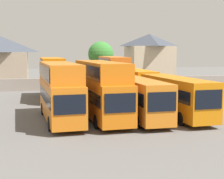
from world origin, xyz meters
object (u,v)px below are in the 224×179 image
Objects in this scene: bus_6 at (75,84)px; bus_7 at (113,75)px; bus_3 at (138,96)px; bus_8 at (136,81)px; house_terrace_centre at (149,58)px; bus_1 at (60,89)px; tree_left_of_lot at (101,55)px; bus_2 at (101,87)px; bus_4 at (176,95)px; house_terrace_left at (1,60)px; bus_5 at (52,76)px.

bus_7 is (4.84, -0.30, 1.03)m from bus_6.
bus_3 is 14.40m from bus_8.
bus_1 is at bearing -119.73° from house_terrace_centre.
bus_3 is at bearing -0.39° from bus_7.
tree_left_of_lot is (8.12, 25.72, 2.54)m from bus_1.
house_terrace_centre reaches higher than bus_3.
tree_left_of_lot is at bearing 166.64° from bus_2.
bus_6 is at bearing -129.92° from house_terrace_centre.
bus_4 is (10.16, -0.32, -0.74)m from bus_1.
bus_1 is 15.03m from bus_7.
bus_6 is at bearing -90.74° from bus_7.
bus_8 is 26.93m from house_terrace_left.
bus_6 is at bearing -165.07° from bus_3.
bus_4 is at bearing 89.27° from bus_3.
tree_left_of_lot is at bearing -24.34° from house_terrace_left.
house_terrace_centre is (11.74, 32.66, 2.61)m from bus_3.
house_terrace_left is (-18.15, 33.33, 2.28)m from bus_4.
house_terrace_left reaches higher than tree_left_of_lot.
bus_7 reaches higher than bus_8.
bus_7 reaches higher than bus_3.
bus_2 is at bearing -14.18° from bus_7.
tree_left_of_lot reaches higher than bus_3.
tree_left_of_lot reaches higher than bus_5.
bus_6 is at bearing -179.10° from bus_2.
bus_5 is at bearing -155.44° from bus_3.
bus_6 is at bearing -61.67° from house_terrace_left.
bus_1 is 10.19m from bus_4.
bus_6 is at bearing -114.03° from tree_left_of_lot.
bus_4 is (6.63, -0.58, -0.78)m from bus_2.
bus_2 is (3.54, 0.25, 0.04)m from bus_1.
bus_1 is 6.75m from bus_3.
bus_8 is 12.86m from tree_left_of_lot.
bus_7 is (7.44, 13.06, 0.14)m from bus_1.
bus_1 is at bearing -7.53° from bus_6.
bus_8 is 20.55m from house_terrace_centre.
tree_left_of_lot reaches higher than bus_8.
bus_8 is at bearing 101.51° from bus_7.
bus_6 is (2.60, 13.36, -0.88)m from bus_1.
bus_8 is (6.92, 13.27, -0.80)m from bus_2.
bus_1 is at bearing -38.42° from bus_8.
bus_5 is 1.42× the size of tree_left_of_lot.
bus_5 is (-0.11, 13.45, 0.08)m from bus_1.
bus_1 is 37.22m from house_terrace_centre.
bus_5 is at bearing -123.84° from tree_left_of_lot.
bus_6 is (2.72, -0.09, -0.96)m from bus_5.
bus_1 reaches higher than bus_6.
house_terrace_centre is (26.43, -0.73, 0.29)m from house_terrace_left.
house_terrace_left is (-14.69, 33.39, 2.32)m from bus_3.
house_terrace_left is (-10.60, 19.65, 2.43)m from bus_6.
bus_6 is 1.25× the size of house_terrace_left.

